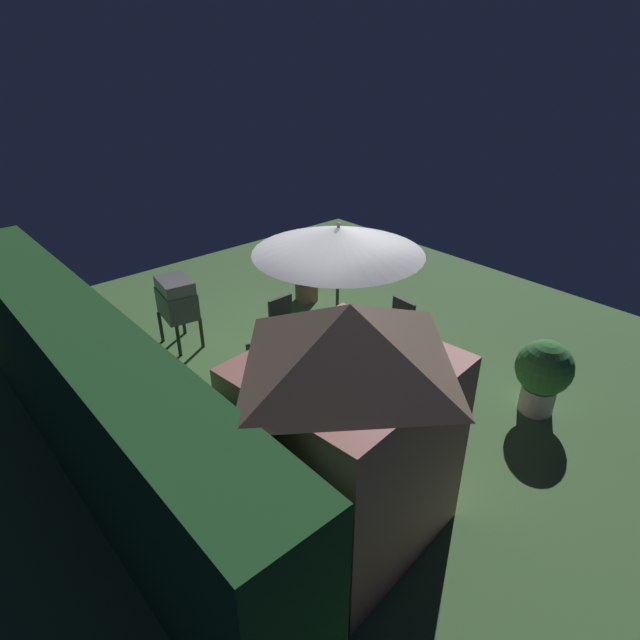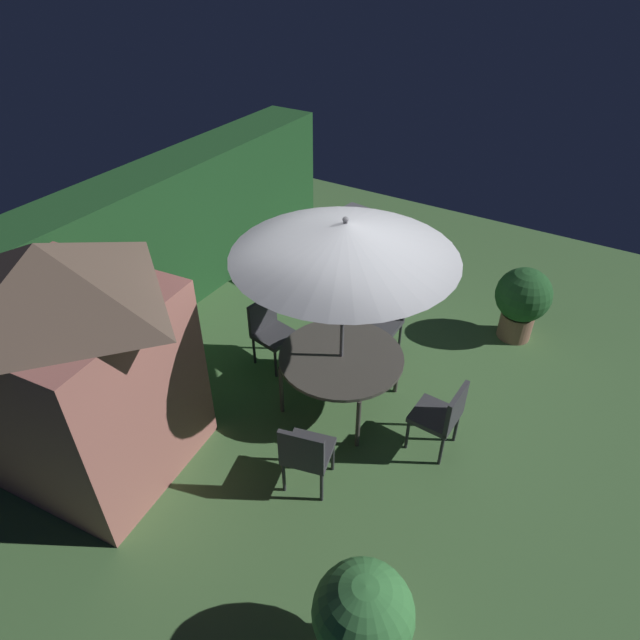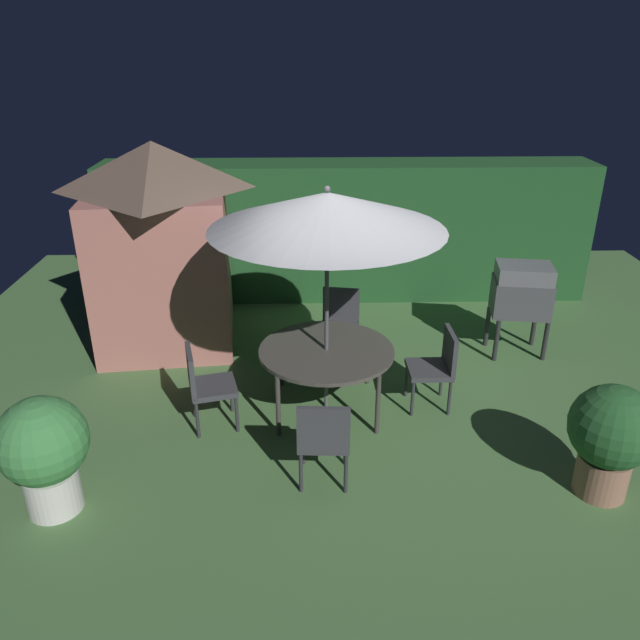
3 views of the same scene
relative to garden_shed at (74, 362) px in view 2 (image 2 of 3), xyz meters
The scene contains 12 objects.
ground_plane 3.42m from the garden_shed, 38.31° to the right, with size 11.00×11.00×0.00m, color #47703D.
hedge_backdrop 2.93m from the garden_shed, 32.06° to the left, with size 7.32×0.86×2.06m.
garden_shed is the anchor object (origin of this frame).
patio_table 2.81m from the garden_shed, 41.43° to the right, with size 1.44×1.44×0.72m.
patio_umbrella 2.87m from the garden_shed, 41.43° to the right, with size 2.34×2.34×2.46m.
bbq_grill 4.59m from the garden_shed, ahead, with size 0.77×0.60×1.20m.
chair_near_shed 2.40m from the garden_shed, 69.72° to the right, with size 0.56×0.56×0.90m.
chair_far_side 3.76m from the garden_shed, 57.39° to the right, with size 0.48×0.49×0.90m.
chair_toward_hedge 3.80m from the garden_shed, 28.89° to the right, with size 0.47×0.47×0.90m.
chair_toward_house 2.48m from the garden_shed, 15.75° to the right, with size 0.53×0.54×0.90m.
potted_plant_by_shed 5.57m from the garden_shed, 36.23° to the right, with size 0.74×0.74×1.07m.
potted_plant_by_grill 3.45m from the garden_shed, 96.16° to the right, with size 0.76×0.76×1.08m.
Camera 2 is at (-4.61, -2.11, 4.72)m, focal length 30.30 mm.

